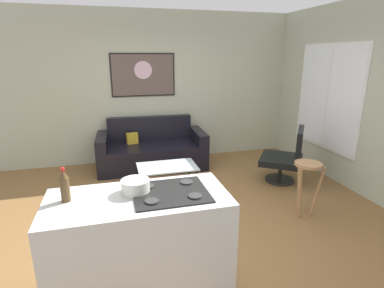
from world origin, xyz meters
name	(u,v)px	position (x,y,z in m)	size (l,w,h in m)	color
ground	(191,217)	(0.00, 0.00, -0.02)	(6.40, 6.40, 0.04)	brown
back_wall	(159,88)	(0.00, 2.42, 1.40)	(6.40, 0.05, 2.80)	#B0B49A
right_wall	(358,98)	(2.62, 0.30, 1.40)	(0.05, 6.40, 2.80)	#ADB39B
couch	(152,151)	(-0.23, 1.96, 0.30)	(1.96, 0.95, 0.89)	black
coffee_table	(167,168)	(-0.15, 0.85, 0.36)	(0.88, 0.55, 0.40)	silver
armchair	(287,157)	(1.78, 0.68, 0.42)	(0.91, 0.92, 0.91)	black
bar_stool	(307,175)	(1.42, -0.34, 0.56)	(0.38, 0.38, 0.72)	#A5784B
kitchen_counter	(141,247)	(-0.74, -1.16, 0.47)	(1.45, 0.68, 0.95)	silver
soda_bottle	(65,186)	(-1.28, -1.10, 1.05)	(0.07, 0.07, 0.27)	#513920
mixing_bowl	(135,186)	(-0.75, -1.08, 0.98)	(0.23, 0.23, 0.11)	silver
wall_painting	(143,75)	(-0.29, 2.38, 1.65)	(1.18, 0.03, 0.79)	black
window	(328,97)	(2.59, 0.90, 1.33)	(0.03, 1.52, 1.73)	silver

